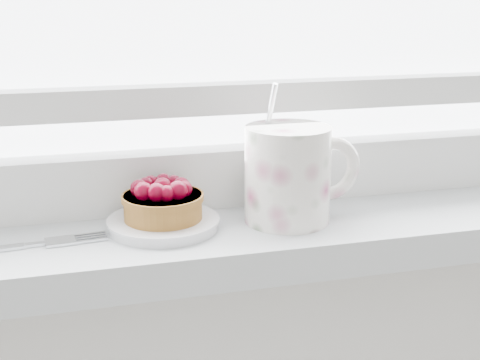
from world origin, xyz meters
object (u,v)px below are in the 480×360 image
object	(u,v)px
floral_mug	(291,172)
fork	(7,248)
saucer	(164,224)
raspberry_tart	(163,201)

from	to	relation	value
floral_mug	fork	bearing A→B (deg)	-178.36
saucer	fork	world-z (taller)	saucer
saucer	floral_mug	distance (m)	0.15
fork	floral_mug	bearing A→B (deg)	1.64
saucer	raspberry_tart	distance (m)	0.03
fork	saucer	bearing A→B (deg)	6.57
saucer	raspberry_tart	xyz separation A→B (m)	(-0.00, -0.00, 0.03)
raspberry_tart	floral_mug	xyz separation A→B (m)	(0.14, -0.01, 0.02)
saucer	raspberry_tart	world-z (taller)	raspberry_tart
raspberry_tart	floral_mug	bearing A→B (deg)	-3.79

